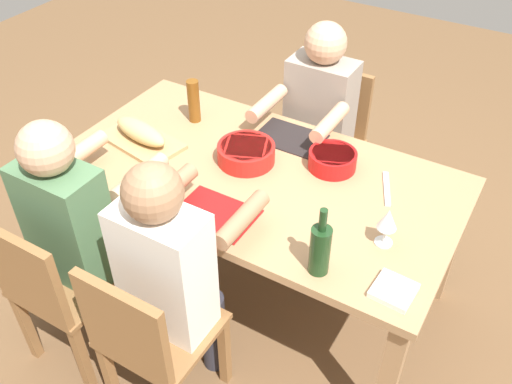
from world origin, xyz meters
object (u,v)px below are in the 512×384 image
Objects in this scene: dining_table at (256,187)px; wine_bottle at (320,249)px; wine_glass at (388,220)px; cutting_board at (142,141)px; diner_near_center at (172,268)px; diner_far_center at (316,117)px; diner_near_left at (76,223)px; chair_near_left at (55,287)px; chair_near_center at (148,338)px; napkin_stack at (394,291)px; bread_loaf at (141,132)px; chair_far_center at (328,135)px; serving_bowl_salad at (246,152)px; serving_bowl_fruit at (333,159)px; beer_bottle at (194,101)px.

dining_table is 0.65m from wine_bottle.
cutting_board is at bearing 177.39° from wine_glass.
diner_near_center reaches higher than wine_glass.
diner_near_left is at bearing -111.64° from diner_far_center.
diner_near_center is 3.00× the size of cutting_board.
cutting_board is at bearing 97.40° from chair_near_left.
diner_near_center is 0.80m from cutting_board.
wine_glass is (0.65, 0.67, 0.37)m from chair_near_center.
wine_bottle is at bearing -172.44° from napkin_stack.
diner_far_center is at bearing 116.02° from wine_bottle.
bread_loaf is (-0.59, 0.54, 0.11)m from diner_near_center.
chair_near_center is 0.97m from cutting_board.
wine_glass is at bearing 118.63° from napkin_stack.
chair_far_center is (0.00, 0.80, -0.18)m from dining_table.
chair_near_center is 0.91m from serving_bowl_salad.
chair_near_center reaches higher than serving_bowl_fruit.
bread_loaf is at bearing -123.72° from chair_far_center.
diner_far_center is 5.45× the size of beer_bottle.
beer_bottle is (-0.49, 0.84, 0.15)m from diner_near_center.
chair_near_left is 5.12× the size of wine_glass.
serving_bowl_salad is 0.52m from bread_loaf.
diner_far_center is 0.50m from serving_bowl_fruit.
diner_far_center is 1.00m from wine_glass.
chair_near_left is (-0.49, -1.61, 0.00)m from chair_far_center.
wine_bottle reaches higher than dining_table.
wine_glass is (0.65, -0.75, 0.16)m from diner_far_center.
beer_bottle is at bearing 157.70° from serving_bowl_salad.
beer_bottle is 1.57× the size of napkin_stack.
bread_loaf is at bearing 99.85° from diner_near_left.
wine_glass is (0.73, -0.19, 0.07)m from serving_bowl_salad.
serving_bowl_fruit is at bearing 23.48° from serving_bowl_salad.
beer_bottle reaches higher than serving_bowl_salad.
chair_near_left is 6.07× the size of napkin_stack.
chair_near_center is 5.12× the size of wine_glass.
cutting_board is 2.86× the size of napkin_stack.
diner_near_center is 4.58× the size of serving_bowl_salad.
chair_far_center is at bearing 114.68° from serving_bowl_fruit.
cutting_board is (-0.59, -0.69, 0.05)m from diner_far_center.
napkin_stack is at bearing -24.43° from beer_bottle.
diner_near_left is at bearing -80.15° from bread_loaf.
chair_far_center is at bearing 56.28° from bread_loaf.
chair_far_center is at bearing 123.56° from napkin_stack.
chair_far_center and chair_near_center have the same top height.
chair_near_left reaches higher than dining_table.
napkin_stack is (1.25, -0.57, -0.10)m from beer_bottle.
beer_bottle is at bearing 155.57° from napkin_stack.
diner_near_center reaches higher than dining_table.
dining_table is 1.49× the size of diner_near_center.
chair_near_left is (-0.49, -0.18, -0.21)m from diner_near_center.
diner_far_center reaches higher than dining_table.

